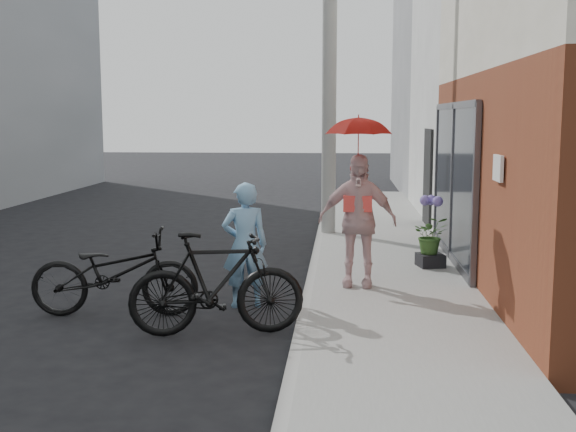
# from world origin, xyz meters

# --- Properties ---
(ground) EXTENTS (80.00, 80.00, 0.00)m
(ground) POSITION_xyz_m (0.00, 0.00, 0.00)
(ground) COLOR black
(ground) RESTS_ON ground
(sidewalk) EXTENTS (2.20, 24.00, 0.12)m
(sidewalk) POSITION_xyz_m (2.10, 2.00, 0.06)
(sidewalk) COLOR gray
(sidewalk) RESTS_ON ground
(curb) EXTENTS (0.12, 24.00, 0.12)m
(curb) POSITION_xyz_m (0.94, 2.00, 0.06)
(curb) COLOR #9E9E99
(curb) RESTS_ON ground
(east_building_far) EXTENTS (8.00, 8.00, 7.00)m
(east_building_far) POSITION_xyz_m (7.20, 16.00, 3.50)
(east_building_far) COLOR gray
(east_building_far) RESTS_ON ground
(utility_pole) EXTENTS (0.28, 0.28, 7.00)m
(utility_pole) POSITION_xyz_m (1.10, 6.00, 3.50)
(utility_pole) COLOR #9E9E99
(utility_pole) RESTS_ON ground
(officer) EXTENTS (0.66, 0.51, 1.59)m
(officer) POSITION_xyz_m (0.16, 0.68, 0.80)
(officer) COLOR #76AAD2
(officer) RESTS_ON ground
(bike_left) EXTENTS (2.08, 0.90, 1.06)m
(bike_left) POSITION_xyz_m (-1.36, 0.15, 0.53)
(bike_left) COLOR black
(bike_left) RESTS_ON ground
(bike_right) EXTENTS (2.00, 0.92, 1.16)m
(bike_right) POSITION_xyz_m (0.01, -0.53, 0.58)
(bike_right) COLOR black
(bike_right) RESTS_ON ground
(kimono_woman) EXTENTS (1.09, 0.54, 1.79)m
(kimono_woman) POSITION_xyz_m (1.58, 1.45, 1.02)
(kimono_woman) COLOR beige
(kimono_woman) RESTS_ON sidewalk
(parasol) EXTENTS (0.88, 0.88, 0.77)m
(parasol) POSITION_xyz_m (1.58, 1.45, 2.30)
(parasol) COLOR red
(parasol) RESTS_ON kimono_woman
(planter) EXTENTS (0.45, 0.45, 0.20)m
(planter) POSITION_xyz_m (2.74, 2.80, 0.22)
(planter) COLOR black
(planter) RESTS_ON sidewalk
(potted_plant) EXTENTS (0.53, 0.46, 0.59)m
(potted_plant) POSITION_xyz_m (2.74, 2.80, 0.61)
(potted_plant) COLOR #355B24
(potted_plant) RESTS_ON planter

